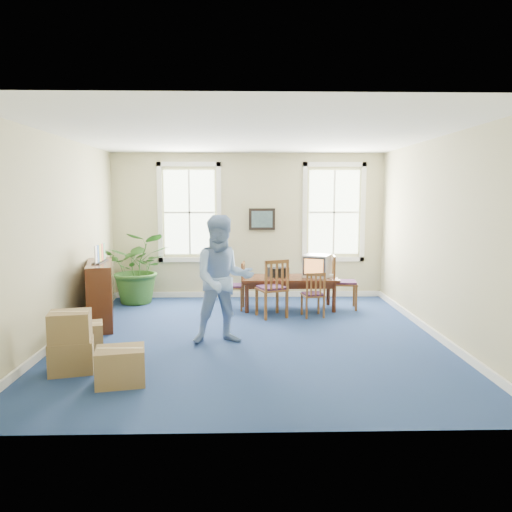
{
  "coord_description": "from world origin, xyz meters",
  "views": [
    {
      "loc": [
        -0.12,
        -7.83,
        2.29
      ],
      "look_at": [
        0.1,
        0.6,
        1.25
      ],
      "focal_mm": 35.0,
      "sensor_mm": 36.0,
      "label": 1
    }
  ],
  "objects_px": {
    "chair_near_left": "(272,288)",
    "credenza": "(100,293)",
    "potted_plant": "(139,268)",
    "man": "(223,280)",
    "cardboard_boxes": "(89,338)",
    "crt_tv": "(317,266)",
    "conference_table": "(289,293)"
  },
  "relations": [
    {
      "from": "man",
      "to": "potted_plant",
      "type": "height_order",
      "value": "man"
    },
    {
      "from": "crt_tv",
      "to": "cardboard_boxes",
      "type": "xyz_separation_m",
      "value": [
        -3.51,
        -3.47,
        -0.45
      ]
    },
    {
      "from": "credenza",
      "to": "potted_plant",
      "type": "relative_size",
      "value": 0.94
    },
    {
      "from": "conference_table",
      "to": "credenza",
      "type": "xyz_separation_m",
      "value": [
        -3.44,
        -1.15,
        0.24
      ]
    },
    {
      "from": "conference_table",
      "to": "chair_near_left",
      "type": "xyz_separation_m",
      "value": [
        -0.39,
        -0.65,
        0.23
      ]
    },
    {
      "from": "conference_table",
      "to": "chair_near_left",
      "type": "height_order",
      "value": "chair_near_left"
    },
    {
      "from": "chair_near_left",
      "to": "man",
      "type": "xyz_separation_m",
      "value": [
        -0.84,
        -1.63,
        0.44
      ]
    },
    {
      "from": "conference_table",
      "to": "man",
      "type": "distance_m",
      "value": 2.68
    },
    {
      "from": "credenza",
      "to": "potted_plant",
      "type": "height_order",
      "value": "potted_plant"
    },
    {
      "from": "chair_near_left",
      "to": "potted_plant",
      "type": "xyz_separation_m",
      "value": [
        -2.74,
        1.29,
        0.21
      ]
    },
    {
      "from": "chair_near_left",
      "to": "potted_plant",
      "type": "height_order",
      "value": "potted_plant"
    },
    {
      "from": "credenza",
      "to": "man",
      "type": "bearing_deg",
      "value": -41.39
    },
    {
      "from": "credenza",
      "to": "potted_plant",
      "type": "bearing_deg",
      "value": 66.06
    },
    {
      "from": "man",
      "to": "chair_near_left",
      "type": "bearing_deg",
      "value": 52.47
    },
    {
      "from": "crt_tv",
      "to": "man",
      "type": "bearing_deg",
      "value": -104.52
    },
    {
      "from": "man",
      "to": "cardboard_boxes",
      "type": "relative_size",
      "value": 1.35
    },
    {
      "from": "conference_table",
      "to": "potted_plant",
      "type": "xyz_separation_m",
      "value": [
        -3.13,
        0.64,
        0.43
      ]
    },
    {
      "from": "chair_near_left",
      "to": "cardboard_boxes",
      "type": "relative_size",
      "value": 0.75
    },
    {
      "from": "conference_table",
      "to": "credenza",
      "type": "relative_size",
      "value": 1.33
    },
    {
      "from": "potted_plant",
      "to": "credenza",
      "type": "bearing_deg",
      "value": -99.72
    },
    {
      "from": "potted_plant",
      "to": "cardboard_boxes",
      "type": "distance_m",
      "value": 4.09
    },
    {
      "from": "cardboard_boxes",
      "to": "chair_near_left",
      "type": "bearing_deg",
      "value": 47.44
    },
    {
      "from": "man",
      "to": "credenza",
      "type": "height_order",
      "value": "man"
    },
    {
      "from": "conference_table",
      "to": "crt_tv",
      "type": "height_order",
      "value": "crt_tv"
    },
    {
      "from": "man",
      "to": "potted_plant",
      "type": "distance_m",
      "value": 3.5
    },
    {
      "from": "conference_table",
      "to": "credenza",
      "type": "bearing_deg",
      "value": -161.62
    },
    {
      "from": "chair_near_left",
      "to": "credenza",
      "type": "height_order",
      "value": "credenza"
    },
    {
      "from": "crt_tv",
      "to": "chair_near_left",
      "type": "bearing_deg",
      "value": -120.82
    },
    {
      "from": "chair_near_left",
      "to": "man",
      "type": "relative_size",
      "value": 0.56
    },
    {
      "from": "potted_plant",
      "to": "man",
      "type": "bearing_deg",
      "value": -57.01
    },
    {
      "from": "chair_near_left",
      "to": "cardboard_boxes",
      "type": "height_order",
      "value": "chair_near_left"
    },
    {
      "from": "conference_table",
      "to": "chair_near_left",
      "type": "bearing_deg",
      "value": -121.07
    }
  ]
}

